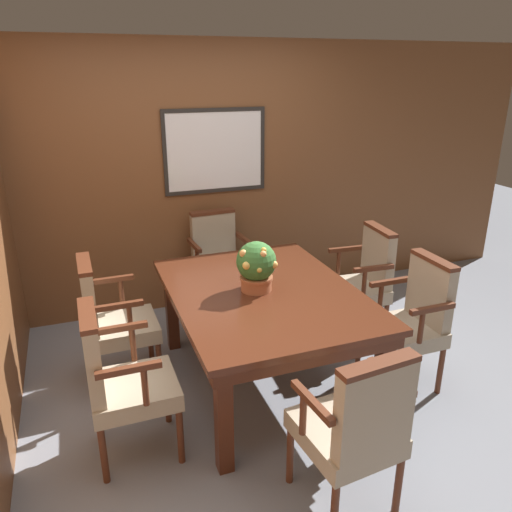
{
  "coord_description": "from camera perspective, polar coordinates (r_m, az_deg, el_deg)",
  "views": [
    {
      "loc": [
        -1.05,
        -2.72,
        2.19
      ],
      "look_at": [
        0.1,
        0.37,
        0.95
      ],
      "focal_mm": 35.0,
      "sensor_mm": 36.0,
      "label": 1
    }
  ],
  "objects": [
    {
      "name": "chair_right_far",
      "position": [
        4.3,
        12.05,
        -2.53
      ],
      "size": [
        0.52,
        0.53,
        0.97
      ],
      "rotation": [
        0.0,
        0.0,
        -1.64
      ],
      "color": "#562B19",
      "rests_on": "ground_plane"
    },
    {
      "name": "wall_back",
      "position": [
        4.69,
        -7.07,
        8.6
      ],
      "size": [
        7.2,
        0.08,
        2.45
      ],
      "color": "brown",
      "rests_on": "ground_plane"
    },
    {
      "name": "chair_right_near",
      "position": [
        3.73,
        17.4,
        -6.75
      ],
      "size": [
        0.5,
        0.51,
        0.97
      ],
      "rotation": [
        0.0,
        0.0,
        -1.57
      ],
      "color": "#562B19",
      "rests_on": "ground_plane"
    },
    {
      "name": "dining_table",
      "position": [
        3.51,
        0.86,
        -5.29
      ],
      "size": [
        1.25,
        1.67,
        0.75
      ],
      "color": "#4C2314",
      "rests_on": "ground_plane"
    },
    {
      "name": "potted_plant",
      "position": [
        3.4,
        0.03,
        -1.1
      ],
      "size": [
        0.27,
        0.28,
        0.35
      ],
      "color": "#B2603D",
      "rests_on": "dining_table"
    },
    {
      "name": "chair_head_near",
      "position": [
        2.66,
        11.26,
        -18.41
      ],
      "size": [
        0.54,
        0.53,
        0.97
      ],
      "rotation": [
        0.0,
        0.0,
        3.24
      ],
      "color": "#562B19",
      "rests_on": "ground_plane"
    },
    {
      "name": "chair_head_far",
      "position": [
        4.62,
        -4.33,
        -0.44
      ],
      "size": [
        0.52,
        0.52,
        0.97
      ],
      "rotation": [
        0.0,
        0.0,
        0.05
      ],
      "color": "#562B19",
      "rests_on": "ground_plane"
    },
    {
      "name": "chair_left_near",
      "position": [
        3.04,
        -15.32,
        -13.23
      ],
      "size": [
        0.5,
        0.51,
        0.97
      ],
      "rotation": [
        0.0,
        0.0,
        1.57
      ],
      "color": "#562B19",
      "rests_on": "ground_plane"
    },
    {
      "name": "chair_left_far",
      "position": [
        3.72,
        -16.31,
        -6.71
      ],
      "size": [
        0.5,
        0.51,
        0.97
      ],
      "rotation": [
        0.0,
        0.0,
        1.58
      ],
      "color": "#562B19",
      "rests_on": "ground_plane"
    },
    {
      "name": "ground_plane",
      "position": [
        3.64,
        0.61,
        -16.3
      ],
      "size": [
        14.0,
        14.0,
        0.0
      ],
      "primitive_type": "plane",
      "color": "gray"
    }
  ]
}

